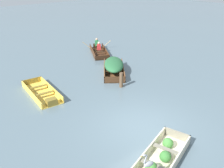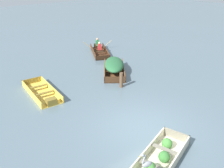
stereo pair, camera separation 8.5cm
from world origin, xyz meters
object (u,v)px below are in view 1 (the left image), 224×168
dinghy_cream_foreground (159,160)px  skiff_yellow_mid_moored (42,93)px  skiff_wooden_brown_near_moored (114,65)px  heron_on_dinghy (148,163)px  mooring_post (121,80)px  rowboat_dark_varnish_with_crew (99,50)px

dinghy_cream_foreground → skiff_yellow_mid_moored: (-0.93, 7.09, -0.06)m
skiff_wooden_brown_near_moored → skiff_yellow_mid_moored: 4.80m
skiff_yellow_mid_moored → heron_on_dinghy: (-0.07, -7.49, 0.79)m
skiff_yellow_mid_moored → heron_on_dinghy: bearing=-90.6°
skiff_wooden_brown_near_moored → mooring_post: mooring_post is taller
skiff_wooden_brown_near_moored → rowboat_dark_varnish_with_crew: 4.26m
skiff_wooden_brown_near_moored → heron_on_dinghy: size_ratio=3.86×
skiff_yellow_mid_moored → rowboat_dark_varnish_with_crew: size_ratio=0.95×
rowboat_dark_varnish_with_crew → heron_on_dinghy: 13.24m
skiff_wooden_brown_near_moored → skiff_yellow_mid_moored: size_ratio=1.02×
skiff_yellow_mid_moored → rowboat_dark_varnish_with_crew: rowboat_dark_varnish_with_crew is taller
skiff_yellow_mid_moored → heron_on_dinghy: 7.53m
dinghy_cream_foreground → heron_on_dinghy: 1.30m
heron_on_dinghy → mooring_post: 6.93m
mooring_post → dinghy_cream_foreground: bearing=-118.3°
dinghy_cream_foreground → heron_on_dinghy: size_ratio=3.97×
dinghy_cream_foreground → mooring_post: bearing=61.7°
skiff_yellow_mid_moored → skiff_wooden_brown_near_moored: bearing=1.3°
skiff_wooden_brown_near_moored → rowboat_dark_varnish_with_crew: bearing=67.2°
rowboat_dark_varnish_with_crew → heron_on_dinghy: bearing=-119.5°
skiff_yellow_mid_moored → heron_on_dinghy: size_ratio=3.78×
rowboat_dark_varnish_with_crew → heron_on_dinghy: heron_on_dinghy is taller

